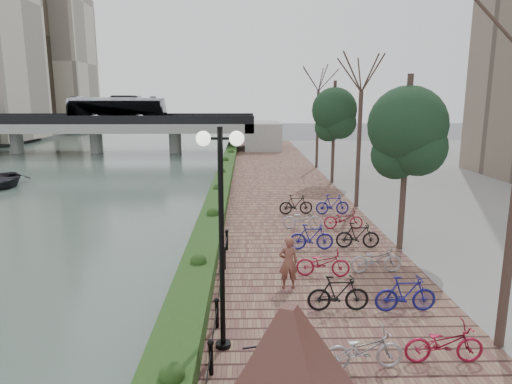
{
  "coord_description": "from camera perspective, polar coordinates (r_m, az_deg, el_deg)",
  "views": [
    {
      "loc": [
        2.15,
        -7.54,
        6.12
      ],
      "look_at": [
        2.58,
        12.59,
        2.0
      ],
      "focal_mm": 32.0,
      "sensor_mm": 36.0,
      "label": 1
    }
  ],
  "objects": [
    {
      "name": "river_water",
      "position": [
        37.28,
        -28.6,
        0.71
      ],
      "size": [
        30.0,
        130.0,
        0.02
      ],
      "primitive_type": "cube",
      "color": "#4E6259",
      "rests_on": "ground"
    },
    {
      "name": "promenade",
      "position": [
        25.78,
        2.92,
        -1.61
      ],
      "size": [
        8.0,
        75.0,
        0.5
      ],
      "primitive_type": "cube",
      "color": "brown",
      "rests_on": "ground"
    },
    {
      "name": "hedge",
      "position": [
        28.09,
        -4.37,
        0.62
      ],
      "size": [
        1.1,
        56.0,
        0.6
      ],
      "primitive_type": "cube",
      "color": "#1D3A15",
      "rests_on": "promenade"
    },
    {
      "name": "chain_fence",
      "position": [
        10.92,
        -5.24,
        -17.33
      ],
      "size": [
        0.1,
        14.1,
        0.7
      ],
      "color": "black",
      "rests_on": "promenade"
    },
    {
      "name": "lamppost",
      "position": [
        9.84,
        -4.42,
        -0.15
      ],
      "size": [
        1.02,
        0.32,
        5.05
      ],
      "color": "black",
      "rests_on": "promenade"
    },
    {
      "name": "pedestrian",
      "position": [
        13.85,
        4.06,
        -8.79
      ],
      "size": [
        0.62,
        0.43,
        1.61
      ],
      "primitive_type": "imported",
      "rotation": [
        0.0,
        0.0,
        3.22
      ],
      "color": "brown",
      "rests_on": "promenade"
    },
    {
      "name": "bicycle_parking",
      "position": [
        16.37,
        10.73,
        -6.96
      ],
      "size": [
        2.4,
        14.69,
        1.0
      ],
      "color": "#9D9DA2",
      "rests_on": "promenade"
    },
    {
      "name": "street_trees",
      "position": [
        21.19,
        14.85,
        4.59
      ],
      "size": [
        3.2,
        37.12,
        6.8
      ],
      "color": "#31231D",
      "rests_on": "promenade"
    },
    {
      "name": "bridge",
      "position": [
        55.17,
        -18.94,
        8.09
      ],
      "size": [
        36.0,
        10.77,
        6.5
      ],
      "color": "gray",
      "rests_on": "ground"
    },
    {
      "name": "boat",
      "position": [
        37.15,
        -29.1,
        1.43
      ],
      "size": [
        5.12,
        5.85,
        1.01
      ],
      "primitive_type": "imported",
      "rotation": [
        0.0,
        0.0,
        0.41
      ],
      "color": "black",
      "rests_on": "river_water"
    }
  ]
}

